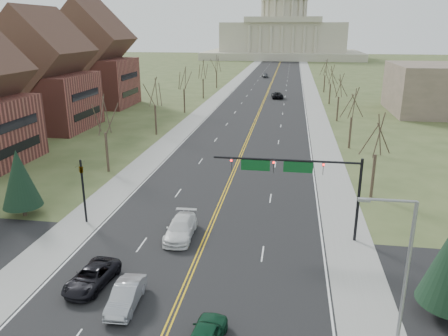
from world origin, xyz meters
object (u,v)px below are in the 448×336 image
(signal_mast, at_px, (297,173))
(car_sb_inner_lead, at_px, (126,296))
(signal_left, at_px, (83,184))
(car_sb_inner_second, at_px, (181,228))
(street_light, at_px, (402,269))
(car_sb_outer_lead, at_px, (92,277))
(car_nb_inner_lead, at_px, (206,336))
(car_far_sb, at_px, (265,75))
(car_far_nb, at_px, (277,95))

(signal_mast, relative_size, car_sb_inner_lead, 2.74)
(signal_left, bearing_deg, car_sb_inner_second, -9.72)
(signal_mast, xyz_separation_m, street_light, (5.29, -13.50, -0.54))
(signal_left, relative_size, car_sb_outer_lead, 1.22)
(car_nb_inner_lead, bearing_deg, car_sb_inner_second, -65.00)
(car_sb_outer_lead, height_order, car_far_sb, car_far_sb)
(car_nb_inner_lead, relative_size, car_sb_inner_lead, 1.00)
(signal_mast, height_order, street_light, street_light)
(signal_mast, bearing_deg, car_sb_outer_lead, -144.72)
(car_far_nb, distance_m, car_far_sb, 48.49)
(signal_mast, bearing_deg, car_sb_inner_lead, -132.47)
(car_sb_outer_lead, distance_m, car_sb_inner_second, 9.22)
(signal_left, distance_m, street_light, 27.78)
(car_sb_inner_lead, height_order, car_sb_outer_lead, car_sb_inner_lead)
(signal_mast, height_order, signal_left, signal_mast)
(car_far_nb, bearing_deg, street_light, 90.15)
(car_sb_outer_lead, bearing_deg, car_far_sb, 95.47)
(signal_mast, bearing_deg, car_far_nb, 93.24)
(signal_left, relative_size, car_far_nb, 1.03)
(signal_mast, distance_m, street_light, 14.51)
(signal_left, xyz_separation_m, car_sb_inner_second, (9.36, -1.60, -2.91))
(street_light, xyz_separation_m, car_far_sb, (-15.82, 139.42, -4.39))
(signal_mast, xyz_separation_m, car_sb_inner_second, (-9.58, -1.60, -4.95))
(signal_left, height_order, car_sb_inner_second, signal_left)
(car_sb_inner_lead, bearing_deg, signal_left, 122.86)
(car_sb_inner_second, bearing_deg, car_far_sb, 88.16)
(signal_mast, distance_m, car_sb_inner_second, 10.90)
(street_light, bearing_deg, signal_left, 150.88)
(car_sb_inner_lead, bearing_deg, car_nb_inner_lead, -30.06)
(signal_mast, height_order, car_sb_inner_second, signal_mast)
(street_light, distance_m, car_nb_inner_lead, 11.15)
(signal_left, bearing_deg, car_nb_inner_lead, -46.10)
(signal_left, xyz_separation_m, car_sb_inner_lead, (8.30, -11.63, -2.97))
(car_sb_outer_lead, relative_size, car_far_nb, 0.85)
(car_sb_inner_lead, xyz_separation_m, car_sb_inner_second, (1.06, 10.03, 0.07))
(car_nb_inner_lead, height_order, car_sb_inner_lead, car_nb_inner_lead)
(street_light, bearing_deg, car_sb_inner_second, 141.35)
(street_light, height_order, car_nb_inner_lead, street_light)
(car_nb_inner_lead, distance_m, car_far_sb, 140.67)
(signal_left, xyz_separation_m, car_sb_outer_lead, (5.11, -9.79, -3.02))
(car_far_sb, bearing_deg, street_light, -91.01)
(street_light, height_order, car_far_nb, street_light)
(car_far_nb, bearing_deg, signal_mast, 87.33)
(car_sb_inner_lead, relative_size, car_sb_inner_second, 0.81)
(street_light, relative_size, car_far_nb, 1.56)
(car_sb_inner_second, height_order, car_far_sb, car_far_sb)
(street_light, relative_size, car_sb_inner_second, 1.65)
(signal_left, distance_m, car_nb_inner_lead, 20.52)
(signal_mast, xyz_separation_m, car_sb_outer_lead, (-13.83, -9.79, -5.07))
(car_sb_inner_lead, relative_size, car_far_nb, 0.76)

